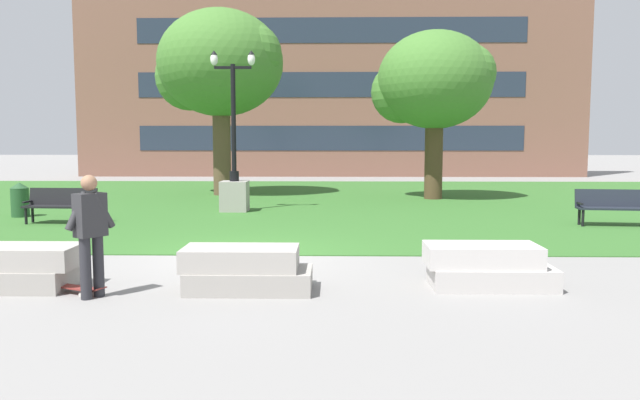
# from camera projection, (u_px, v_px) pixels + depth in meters

# --- Properties ---
(ground_plane) EXTENTS (140.00, 140.00, 0.00)m
(ground_plane) POSITION_uv_depth(u_px,v_px,m) (240.00, 256.00, 11.73)
(ground_plane) COLOR gray
(grass_lawn) EXTENTS (40.00, 20.00, 0.02)m
(grass_lawn) POSITION_uv_depth(u_px,v_px,m) (283.00, 201.00, 21.67)
(grass_lawn) COLOR #336628
(grass_lawn) RESTS_ON ground
(concrete_block_center) EXTENTS (1.93, 0.90, 0.64)m
(concrete_block_center) POSITION_uv_depth(u_px,v_px,m) (14.00, 268.00, 9.14)
(concrete_block_center) COLOR #9E9991
(concrete_block_center) RESTS_ON ground
(concrete_block_left) EXTENTS (1.85, 0.90, 0.64)m
(concrete_block_left) POSITION_uv_depth(u_px,v_px,m) (245.00, 270.00, 9.02)
(concrete_block_left) COLOR #9E9991
(concrete_block_left) RESTS_ON ground
(concrete_block_right) EXTENTS (1.88, 0.90, 0.64)m
(concrete_block_right) POSITION_uv_depth(u_px,v_px,m) (487.00, 267.00, 9.25)
(concrete_block_right) COLOR #BCB7B2
(concrete_block_right) RESTS_ON ground
(person_skateboarder) EXTENTS (0.59, 0.50, 1.71)m
(person_skateboarder) POSITION_uv_depth(u_px,v_px,m) (91.00, 229.00, 8.56)
(person_skateboarder) COLOR #28282D
(person_skateboarder) RESTS_ON ground
(skateboard) EXTENTS (1.01, 0.61, 0.14)m
(skateboard) POSITION_uv_depth(u_px,v_px,m) (75.00, 287.00, 8.89)
(skateboard) COLOR maroon
(skateboard) RESTS_ON ground
(park_bench_near_left) EXTENTS (1.85, 0.72, 0.90)m
(park_bench_near_left) POSITION_uv_depth(u_px,v_px,m) (614.00, 205.00, 15.60)
(park_bench_near_left) COLOR #1E232D
(park_bench_near_left) RESTS_ON grass_lawn
(park_bench_near_right) EXTENTS (1.82, 0.62, 0.90)m
(park_bench_near_right) POSITION_uv_depth(u_px,v_px,m) (61.00, 203.00, 16.03)
(park_bench_near_right) COLOR black
(park_bench_near_right) RESTS_ON grass_lawn
(lamp_post_right) EXTENTS (1.32, 0.80, 4.76)m
(lamp_post_right) POSITION_uv_depth(u_px,v_px,m) (234.00, 179.00, 18.67)
(lamp_post_right) COLOR gray
(lamp_post_right) RESTS_ON grass_lawn
(tree_near_left) EXTENTS (4.29, 4.08, 5.98)m
(tree_near_left) POSITION_uv_depth(u_px,v_px,m) (433.00, 82.00, 22.15)
(tree_near_left) COLOR #4C3823
(tree_near_left) RESTS_ON grass_lawn
(tree_near_right) EXTENTS (4.99, 4.75, 7.05)m
(tree_near_right) POSITION_uv_depth(u_px,v_px,m) (219.00, 65.00, 23.65)
(tree_near_right) COLOR brown
(tree_near_right) RESTS_ON grass_lawn
(trash_bin) EXTENTS (0.49, 0.49, 0.96)m
(trash_bin) POSITION_uv_depth(u_px,v_px,m) (20.00, 200.00, 17.35)
(trash_bin) COLOR #234C28
(trash_bin) RESTS_ON grass_lawn
(building_facade_distant) EXTENTS (29.07, 1.03, 13.68)m
(building_facade_distant) POSITION_uv_depth(u_px,v_px,m) (331.00, 56.00, 35.39)
(building_facade_distant) COLOR brown
(building_facade_distant) RESTS_ON ground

